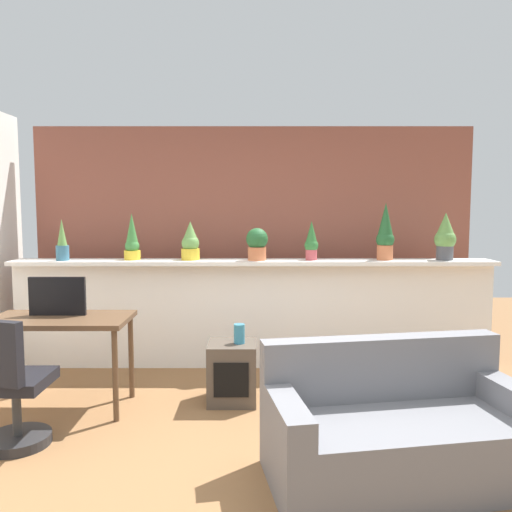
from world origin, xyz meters
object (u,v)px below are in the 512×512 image
at_px(potted_plant_4, 310,241).
at_px(tv_monitor, 56,296).
at_px(potted_plant_2, 189,243).
at_px(vase_on_shelf, 238,334).
at_px(potted_plant_1, 131,240).
at_px(potted_plant_5, 384,233).
at_px(potted_plant_6, 444,236).
at_px(potted_plant_0, 61,243).
at_px(potted_plant_3, 256,243).
at_px(couch, 396,431).
at_px(side_cube_shelf, 231,372).
at_px(office_chair, 8,393).
at_px(desk, 59,328).

height_order(potted_plant_4, tv_monitor, potted_plant_4).
xyz_separation_m(potted_plant_2, vase_on_shelf, (0.52, -0.97, -0.69)).
relative_size(potted_plant_1, potted_plant_5, 0.82).
xyz_separation_m(potted_plant_5, potted_plant_6, (0.60, -0.01, -0.03)).
distance_m(potted_plant_0, potted_plant_5, 3.22).
bearing_deg(potted_plant_2, potted_plant_5, 0.01).
bearing_deg(vase_on_shelf, potted_plant_4, 53.94).
bearing_deg(potted_plant_3, couch, -68.50).
distance_m(potted_plant_1, vase_on_shelf, 1.64).
bearing_deg(potted_plant_4, side_cube_shelf, -128.60).
height_order(potted_plant_0, potted_plant_5, potted_plant_5).
xyz_separation_m(potted_plant_2, potted_plant_6, (2.55, -0.01, 0.06)).
height_order(potted_plant_5, office_chair, potted_plant_5).
height_order(potted_plant_5, desk, potted_plant_5).
height_order(potted_plant_0, potted_plant_3, potted_plant_0).
height_order(potted_plant_6, desk, potted_plant_6).
bearing_deg(potted_plant_1, vase_on_shelf, -41.59).
height_order(potted_plant_2, vase_on_shelf, potted_plant_2).
bearing_deg(potted_plant_2, office_chair, -118.65).
distance_m(tv_monitor, office_chair, 0.94).
height_order(potted_plant_6, tv_monitor, potted_plant_6).
relative_size(desk, side_cube_shelf, 2.20).
relative_size(potted_plant_3, office_chair, 0.35).
bearing_deg(potted_plant_3, side_cube_shelf, -102.88).
distance_m(potted_plant_4, potted_plant_5, 0.75).
distance_m(potted_plant_4, vase_on_shelf, 1.37).
xyz_separation_m(potted_plant_6, vase_on_shelf, (-2.03, -0.96, -0.75)).
bearing_deg(desk, potted_plant_2, 50.84).
height_order(potted_plant_1, potted_plant_3, potted_plant_1).
relative_size(potted_plant_1, potted_plant_6, 0.98).
relative_size(potted_plant_0, vase_on_shelf, 2.57).
distance_m(potted_plant_1, potted_plant_6, 3.14).
relative_size(desk, tv_monitor, 2.42).
xyz_separation_m(potted_plant_4, potted_plant_5, (0.74, 0.02, 0.08)).
bearing_deg(potted_plant_4, potted_plant_1, 178.98).
xyz_separation_m(potted_plant_6, side_cube_shelf, (-2.09, -0.95, -1.08)).
bearing_deg(side_cube_shelf, potted_plant_6, 24.45).
xyz_separation_m(potted_plant_3, potted_plant_4, (0.54, 0.03, 0.02)).
height_order(potted_plant_0, desk, potted_plant_0).
bearing_deg(couch, potted_plant_5, 78.43).
relative_size(potted_plant_6, couch, 0.29).
xyz_separation_m(potted_plant_1, potted_plant_2, (0.59, -0.01, -0.02)).
xyz_separation_m(potted_plant_0, couch, (2.77, -2.12, -0.99)).
relative_size(office_chair, side_cube_shelf, 1.82).
bearing_deg(couch, potted_plant_4, 97.78).
distance_m(potted_plant_6, tv_monitor, 3.67).
bearing_deg(tv_monitor, potted_plant_6, 16.25).
bearing_deg(potted_plant_2, potted_plant_4, -1.02).
bearing_deg(potted_plant_3, potted_plant_6, 1.17).
bearing_deg(potted_plant_0, potted_plant_1, 6.32).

